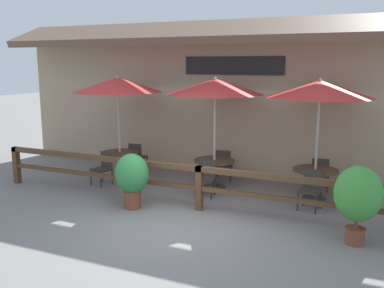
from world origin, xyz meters
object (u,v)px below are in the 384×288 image
Objects in this scene: dining_table_near at (120,157)px; chair_far_wallside at (319,173)px; patio_umbrella_near at (118,85)px; dining_table_far at (315,175)px; patio_umbrella_middle at (215,87)px; dining_table_middle at (214,165)px; chair_middle_streetside at (206,177)px; patio_umbrella_far at (320,89)px; potted_plant_broad_leaf at (358,196)px; chair_near_wallside at (137,156)px; chair_far_streetside at (311,188)px; potted_plant_tall_tropical at (132,177)px; chair_near_streetside at (103,167)px; chair_middle_wallside at (224,163)px.

chair_far_wallside is (5.10, 0.91, -0.11)m from dining_table_near.
dining_table_far is at bearing 2.30° from patio_umbrella_near.
patio_umbrella_near is 1.00× the size of patio_umbrella_middle.
dining_table_middle is 1.20× the size of chair_middle_streetside.
patio_umbrella_near is 1.94m from dining_table_near.
dining_table_middle is at bearing -179.15° from dining_table_far.
chair_far_wallside is (0.00, 0.70, -0.11)m from dining_table_far.
patio_umbrella_far is at bearing 0.00° from dining_table_far.
chair_middle_streetside is (2.72, -0.54, -2.05)m from patio_umbrella_near.
chair_far_wallside is 0.60× the size of potted_plant_broad_leaf.
chair_near_wallside is 2.94m from chair_middle_streetside.
chair_middle_streetside is at bearing -11.27° from dining_table_near.
chair_far_streetside and chair_far_wallside have the same top height.
chair_near_wallside is (0.08, 0.75, -2.05)m from patio_umbrella_near.
dining_table_far is at bearing 170.96° from chair_near_wallside.
chair_middle_streetside is 3.72m from potted_plant_broad_leaf.
chair_far_wallside is (5.01, 0.16, 0.00)m from chair_near_wallside.
potted_plant_tall_tropical reaches higher than chair_middle_streetside.
dining_table_middle is 2.43m from dining_table_far.
dining_table_near is at bearing -177.70° from dining_table_far.
patio_umbrella_near is at bearing -135.00° from dining_table_near.
patio_umbrella_middle reaches higher than potted_plant_broad_leaf.
chair_middle_streetside is (2.72, -0.54, -0.11)m from dining_table_near.
dining_table_near is 0.76m from chair_near_wallside.
dining_table_near is 5.45m from patio_umbrella_far.
chair_near_streetside is 1.00× the size of chair_middle_wallside.
patio_umbrella_near is at bearing -177.70° from patio_umbrella_far.
patio_umbrella_far is at bearing 23.67° from chair_near_streetside.
patio_umbrella_far is (5.09, 0.20, 0.00)m from patio_umbrella_near.
chair_middle_streetside is at bearing -171.40° from chair_far_streetside.
dining_table_middle is at bearing 78.93° from chair_middle_wallside.
potted_plant_tall_tropical is (-1.03, -2.88, 0.23)m from chair_middle_wallside.
patio_umbrella_middle is (2.58, -0.58, 2.05)m from chair_near_wallside.
patio_umbrella_middle is (2.68, 0.92, 2.05)m from chair_near_streetside.
patio_umbrella_near is 2.18m from chair_near_wallside.
chair_near_wallside is 5.04m from dining_table_far.
chair_near_wallside is at bearing 167.39° from dining_table_middle.
chair_middle_wallside is at bearing -13.93° from chair_far_wallside.
chair_middle_streetside is 1.43m from chair_middle_wallside.
dining_table_middle is 4.10m from potted_plant_broad_leaf.
patio_umbrella_near is at bearing 161.53° from potted_plant_broad_leaf.
dining_table_middle is 0.72m from chair_middle_streetside.
chair_near_streetside is at bearing -91.71° from dining_table_near.
dining_table_middle is 2.55m from chair_far_wallside.
dining_table_middle is at bearing -179.15° from patio_umbrella_far.
chair_near_wallside is at bearing -12.67° from chair_far_wallside.
chair_near_streetside reaches higher than dining_table_middle.
potted_plant_broad_leaf is (6.10, -2.04, 0.29)m from dining_table_near.
chair_middle_streetside is at bearing -11.27° from patio_umbrella_near.
chair_near_streetside is at bearing 83.11° from chair_near_wallside.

